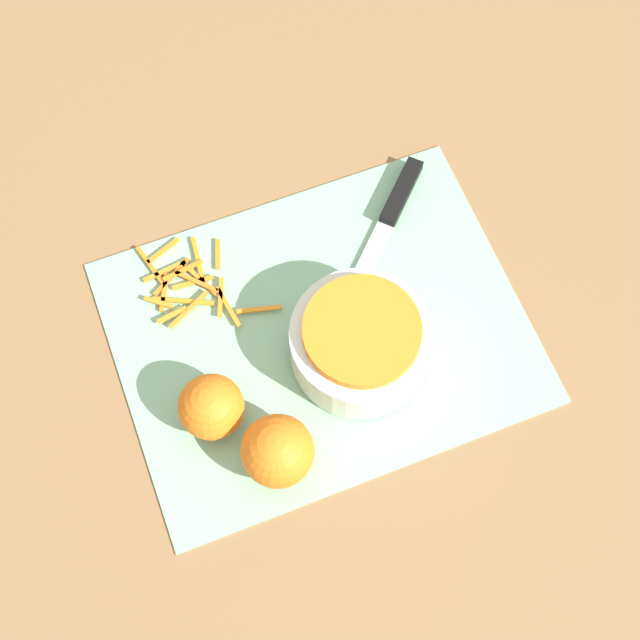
{
  "coord_description": "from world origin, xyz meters",
  "views": [
    {
      "loc": [
        0.14,
        0.36,
        0.95
      ],
      "look_at": [
        0.0,
        0.0,
        0.04
      ],
      "focal_mm": 50.0,
      "sensor_mm": 36.0,
      "label": 1
    }
  ],
  "objects_px": {
    "knife": "(390,215)",
    "orange_left": "(211,407)",
    "orange_right": "(278,451)",
    "bowl_speckled": "(361,342)"
  },
  "relations": [
    {
      "from": "bowl_speckled",
      "to": "knife",
      "type": "height_order",
      "value": "bowl_speckled"
    },
    {
      "from": "knife",
      "to": "orange_right",
      "type": "bearing_deg",
      "value": 1.15
    },
    {
      "from": "knife",
      "to": "orange_right",
      "type": "xyz_separation_m",
      "value": [
        0.23,
        0.23,
        0.03
      ]
    },
    {
      "from": "bowl_speckled",
      "to": "orange_left",
      "type": "height_order",
      "value": "bowl_speckled"
    },
    {
      "from": "bowl_speckled",
      "to": "knife",
      "type": "bearing_deg",
      "value": -124.08
    },
    {
      "from": "knife",
      "to": "orange_left",
      "type": "relative_size",
      "value": 2.77
    },
    {
      "from": "bowl_speckled",
      "to": "orange_left",
      "type": "xyz_separation_m",
      "value": [
        0.18,
        0.01,
        -0.0
      ]
    },
    {
      "from": "orange_right",
      "to": "orange_left",
      "type": "bearing_deg",
      "value": -55.44
    },
    {
      "from": "knife",
      "to": "orange_left",
      "type": "height_order",
      "value": "orange_left"
    },
    {
      "from": "orange_left",
      "to": "orange_right",
      "type": "bearing_deg",
      "value": 124.56
    }
  ]
}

